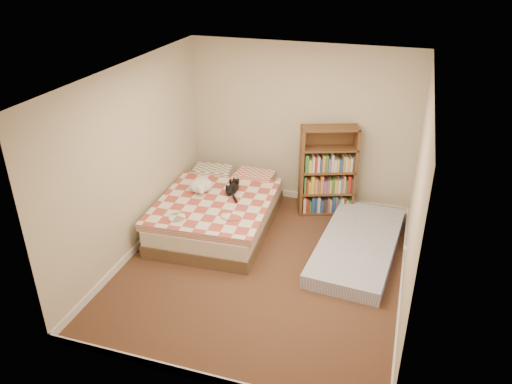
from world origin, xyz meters
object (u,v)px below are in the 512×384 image
(bed, at_px, (219,210))
(black_cat, at_px, (233,188))
(floor_mattress, at_px, (358,246))
(bookshelf, at_px, (327,181))
(white_dog, at_px, (202,186))

(bed, height_order, black_cat, black_cat)
(bed, height_order, floor_mattress, bed)
(bookshelf, distance_m, floor_mattress, 1.26)
(bed, distance_m, white_dog, 0.44)
(black_cat, xyz_separation_m, white_dog, (-0.44, -0.13, 0.03))
(bookshelf, distance_m, black_cat, 1.45)
(floor_mattress, height_order, white_dog, white_dog)
(white_dog, bearing_deg, bookshelf, 47.29)
(bookshelf, height_order, floor_mattress, bookshelf)
(white_dog, bearing_deg, black_cat, 36.25)
(bookshelf, xyz_separation_m, white_dog, (-1.69, -0.88, 0.08))
(bed, relative_size, white_dog, 4.82)
(floor_mattress, bearing_deg, bed, -177.76)
(bed, bearing_deg, floor_mattress, -5.31)
(floor_mattress, xyz_separation_m, black_cat, (-1.87, 0.26, 0.47))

